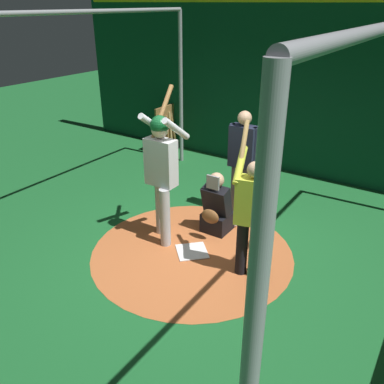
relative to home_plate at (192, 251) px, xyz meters
The scene contains 12 objects.
ground_plane 0.01m from the home_plate, ahead, with size 26.77×26.77×0.00m, color #195B28.
dirt_circle 0.01m from the home_plate, ahead, with size 2.85×2.85×0.01m, color #B76033.
home_plate is the anchor object (origin of this frame).
batter 1.28m from the home_plate, 98.74° to the right, with size 0.68×0.49×2.21m.
catcher 0.79m from the home_plate, behind, with size 0.58×0.40×0.98m.
umpire 1.72m from the home_plate, behind, with size 0.22×0.49×1.74m.
visitor 1.26m from the home_plate, 89.93° to the left, with size 0.54×0.57×1.96m.
back_wall 4.12m from the home_plate, behind, with size 0.23×10.77×3.47m.
cage_frame 2.19m from the home_plate, ahead, with size 5.90×4.53×3.13m.
bat_rack 4.59m from the home_plate, 139.82° to the right, with size 1.06×0.21×1.05m.
baseball_0 0.98m from the home_plate, 169.82° to the left, with size 0.07×0.07×0.07m, color white.
baseball_1 0.95m from the home_plate, behind, with size 0.07×0.07×0.07m, color white.
Camera 1 is at (4.00, 2.67, 3.24)m, focal length 37.56 mm.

